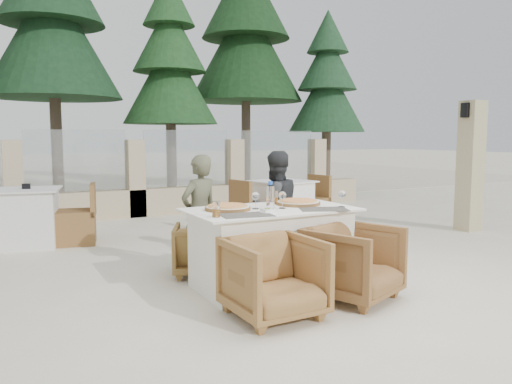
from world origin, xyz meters
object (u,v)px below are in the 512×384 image
wine_glass_corner (342,198)px  bg_table_b (282,205)px  pizza_right (298,202)px  diner_right (275,207)px  wine_glass_centre (256,199)px  pizza_left (228,207)px  armchair_far_left (202,249)px  dining_table (271,248)px  bg_table_a (28,218)px  armchair_far_right (268,236)px  armchair_near_left (274,278)px  diner_left (200,215)px  water_bottle (270,195)px  beer_glass_left (216,209)px  beer_glass_right (274,197)px  wine_glass_near (282,199)px  armchair_near_right (354,262)px  olive_dish (267,210)px

wine_glass_corner → bg_table_b: 3.00m
pizza_right → diner_right: size_ratio=0.34×
wine_glass_centre → diner_right: size_ratio=0.14×
pizza_left → armchair_far_left: (-0.01, 0.62, -0.53)m
dining_table → wine_glass_corner: 0.85m
pizza_right → bg_table_a: 3.80m
pizza_left → armchair_far_right: 1.30m
armchair_near_left → pizza_right: bearing=46.0°
dining_table → diner_left: diner_left is taller
water_bottle → bg_table_b: (1.69, 2.56, -0.52)m
beer_glass_left → beer_glass_right: size_ratio=1.00×
wine_glass_corner → armchair_far_right: wine_glass_corner is taller
diner_left → pizza_right: bearing=120.3°
wine_glass_near → armchair_far_right: wine_glass_near is taller
armchair_near_left → diner_left: 1.54m
armchair_near_right → bg_table_b: bg_table_b is taller
armchair_near_right → bg_table_b: 3.43m
armchair_far_right → bg_table_b: bg_table_b is taller
armchair_far_left → armchair_far_right: 0.92m
wine_glass_corner → bg_table_a: bearing=127.9°
wine_glass_centre → wine_glass_near: size_ratio=1.00×
armchair_near_right → bg_table_a: (-2.41, 3.75, 0.05)m
beer_glass_left → diner_left: size_ratio=0.11×
olive_dish → pizza_left: bearing=128.9°
pizza_left → armchair_near_left: size_ratio=0.60×
wine_glass_near → armchair_far_right: size_ratio=0.28×
wine_glass_near → armchair_near_right: bearing=-59.1°
beer_glass_left → diner_right: (1.17, 1.00, -0.19)m
wine_glass_centre → wine_glass_near: same height
beer_glass_left → armchair_far_left: beer_glass_left is taller
olive_dish → diner_left: bearing=105.1°
dining_table → armchair_near_left: (-0.39, -0.72, -0.06)m
diner_left → bg_table_b: bearing=-159.4°
olive_dish → bg_table_a: 3.76m
beer_glass_left → armchair_near_left: 0.77m
pizza_left → olive_dish: 0.40m
water_bottle → bg_table_b: water_bottle is taller
water_bottle → wine_glass_centre: 0.15m
wine_glass_centre → armchair_near_right: (0.62, -0.71, -0.53)m
wine_glass_near → armchair_far_left: bearing=123.7°
diner_left → olive_dish: bearing=85.8°
dining_table → wine_glass_corner: size_ratio=8.70×
water_bottle → wine_glass_corner: (0.68, -0.23, -0.04)m
diner_right → water_bottle: bearing=53.5°
armchair_far_left → bg_table_a: size_ratio=0.36×
pizza_left → bg_table_b: size_ratio=0.26×
pizza_left → bg_table_a: (-1.53, 2.98, -0.41)m
dining_table → armchair_far_right: size_ratio=2.46×
diner_left → bg_table_a: bearing=-75.9°
wine_glass_centre → beer_glass_left: 0.59m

